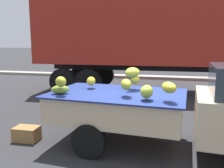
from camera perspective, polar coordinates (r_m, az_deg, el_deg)
The scene contains 6 objects.
ground at distance 5.13m, azimuth 10.38°, elevation -14.41°, with size 220.00×220.00×0.00m, color #28282B.
curb_strip at distance 14.62m, azimuth 12.65°, elevation 1.48°, with size 80.00×0.80×0.16m, color gray.
pickup_truck at distance 4.79m, azimuth 23.68°, elevation -5.69°, with size 4.88×2.10×1.70m.
semi_trailer at distance 10.30m, azimuth 15.83°, elevation 11.81°, with size 12.07×2.92×3.95m.
fallen_banana_bunch_near_tailgate at distance 5.77m, azimuth -18.30°, elevation -11.03°, with size 0.30×0.22×0.18m, color gold.
produce_crate at distance 5.60m, azimuth -19.60°, elevation -11.07°, with size 0.52×0.36×0.30m, color olive.
Camera 1 is at (0.21, -4.69, 2.07)m, focal length 38.50 mm.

